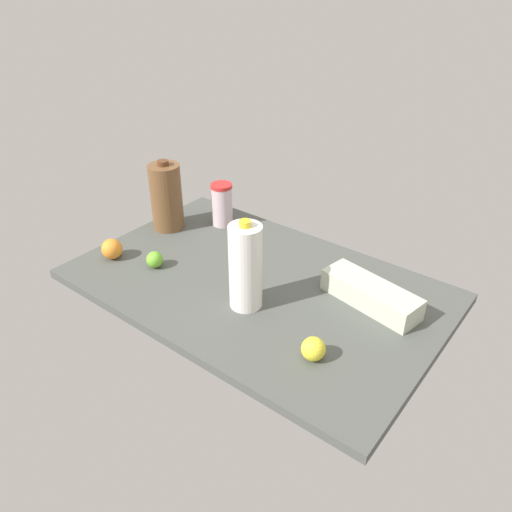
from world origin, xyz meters
TOP-DOWN VIEW (x-y plane):
  - countertop at (0.00, 0.00)cm, footprint 120.00×76.00cm
  - chocolate_milk_jug at (50.88, -9.34)cm, footprint 12.10×12.10cm
  - tumbler_cup at (35.86, -24.28)cm, footprint 8.41×8.41cm
  - milk_jug at (-5.10, 11.53)cm, footprint 10.03×10.03cm
  - egg_carton at (-35.00, -12.20)cm, footprint 32.89×16.05cm
  - lemon_loose at (-34.25, 19.21)cm, footprint 6.58×6.58cm
  - lime_near_front at (33.10, 14.08)cm, footprint 5.78×5.78cm
  - orange_far_back at (49.38, 19.26)cm, footprint 7.32×7.32cm

SIDE VIEW (x-z plane):
  - countertop at x=0.00cm, z-range 0.00..3.00cm
  - lime_near_front at x=33.10cm, z-range 3.00..8.78cm
  - lemon_loose at x=-34.25cm, z-range 3.00..9.58cm
  - egg_carton at x=-35.00cm, z-range 3.00..10.14cm
  - orange_far_back at x=49.38cm, z-range 3.00..10.32cm
  - tumbler_cup at x=35.86cm, z-range 3.04..20.13cm
  - chocolate_milk_jug at x=50.88cm, z-range 2.22..29.74cm
  - milk_jug at x=-5.10cm, z-range 2.22..31.22cm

